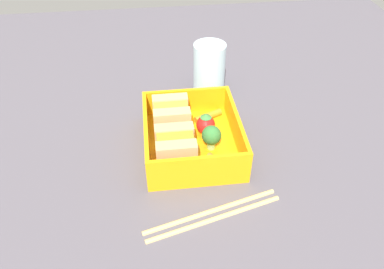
# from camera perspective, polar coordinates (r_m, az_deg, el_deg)

# --- Properties ---
(ground_plane) EXTENTS (1.20, 1.20, 0.02)m
(ground_plane) POSITION_cam_1_polar(r_m,az_deg,el_deg) (0.61, 0.00, -2.67)
(ground_plane) COLOR #555059
(bento_tray) EXTENTS (0.17, 0.15, 0.01)m
(bento_tray) POSITION_cam_1_polar(r_m,az_deg,el_deg) (0.60, 0.00, -1.54)
(bento_tray) COLOR #F9A40F
(bento_tray) RESTS_ON ground_plane
(bento_rim) EXTENTS (0.17, 0.15, 0.04)m
(bento_rim) POSITION_cam_1_polar(r_m,az_deg,el_deg) (0.58, 0.00, 0.53)
(bento_rim) COLOR #F9A40F
(bento_rim) RESTS_ON bento_tray
(sandwich_left) EXTENTS (0.06, 0.06, 0.05)m
(sandwich_left) POSITION_cam_1_polar(r_m,az_deg,el_deg) (0.55, -2.51, -2.07)
(sandwich_left) COLOR tan
(sandwich_left) RESTS_ON bento_tray
(sandwich_center_left) EXTENTS (0.06, 0.06, 0.05)m
(sandwich_center_left) POSITION_cam_1_polar(r_m,az_deg,el_deg) (0.61, -3.17, 2.80)
(sandwich_center_left) COLOR tan
(sandwich_center_left) RESTS_ON bento_tray
(carrot_stick_far_left) EXTENTS (0.05, 0.04, 0.01)m
(carrot_stick_far_left) POSITION_cam_1_polar(r_m,az_deg,el_deg) (0.55, 4.31, -4.55)
(carrot_stick_far_left) COLOR orange
(carrot_stick_far_left) RESTS_ON bento_tray
(broccoli_floret) EXTENTS (0.03, 0.03, 0.04)m
(broccoli_floret) POSITION_cam_1_polar(r_m,az_deg,el_deg) (0.57, 2.98, -0.21)
(broccoli_floret) COLOR #8CC170
(broccoli_floret) RESTS_ON bento_tray
(strawberry_far_left) EXTENTS (0.03, 0.03, 0.04)m
(strawberry_far_left) POSITION_cam_1_polar(r_m,az_deg,el_deg) (0.60, 2.11, 1.58)
(strawberry_far_left) COLOR red
(strawberry_far_left) RESTS_ON bento_tray
(carrot_stick_left) EXTENTS (0.03, 0.05, 0.01)m
(carrot_stick_left) POSITION_cam_1_polar(r_m,az_deg,el_deg) (0.64, 2.46, 2.85)
(carrot_stick_left) COLOR orange
(carrot_stick_left) RESTS_ON bento_tray
(chopstick_pair) EXTENTS (0.07, 0.19, 0.01)m
(chopstick_pair) POSITION_cam_1_polar(r_m,az_deg,el_deg) (0.51, 3.24, -11.94)
(chopstick_pair) COLOR tan
(chopstick_pair) RESTS_ON ground_plane
(drinking_glass) EXTENTS (0.06, 0.06, 0.10)m
(drinking_glass) POSITION_cam_1_polar(r_m,az_deg,el_deg) (0.70, 2.63, 9.88)
(drinking_glass) COLOR silver
(drinking_glass) RESTS_ON ground_plane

